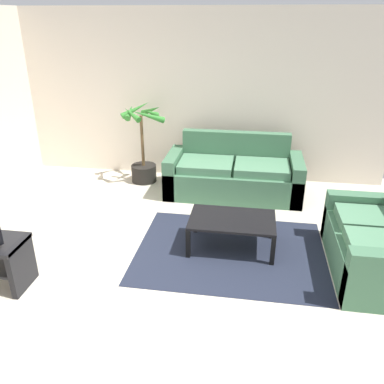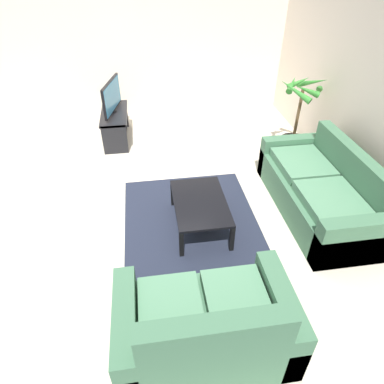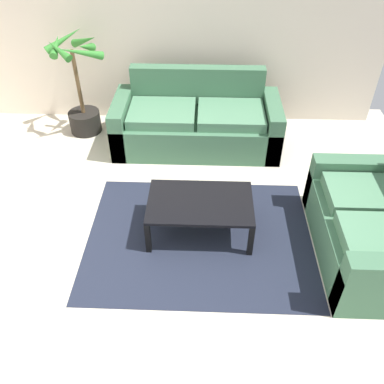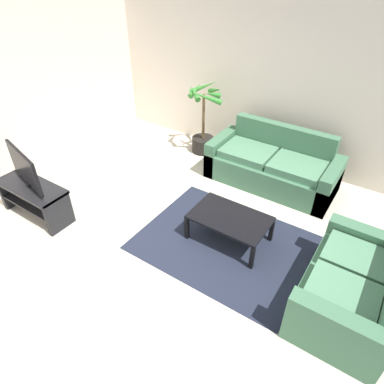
# 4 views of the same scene
# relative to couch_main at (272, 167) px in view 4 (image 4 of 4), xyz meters

# --- Properties ---
(ground_plane) EXTENTS (6.60, 6.60, 0.00)m
(ground_plane) POSITION_rel_couch_main_xyz_m (-0.61, -2.28, -0.30)
(ground_plane) COLOR beige
(wall_back) EXTENTS (6.00, 0.06, 2.70)m
(wall_back) POSITION_rel_couch_main_xyz_m (-0.61, 0.72, 1.05)
(wall_back) COLOR beige
(wall_back) RESTS_ON ground
(couch_main) EXTENTS (2.05, 0.90, 0.90)m
(couch_main) POSITION_rel_couch_main_xyz_m (0.00, 0.00, 0.00)
(couch_main) COLOR #3F6B4C
(couch_main) RESTS_ON ground
(couch_loveseat) EXTENTS (0.90, 1.48, 0.90)m
(couch_loveseat) POSITION_rel_couch_main_xyz_m (1.67, -1.82, -0.00)
(couch_loveseat) COLOR #3F6B4C
(couch_loveseat) RESTS_ON ground
(tv_stand) EXTENTS (1.10, 0.45, 0.52)m
(tv_stand) POSITION_rel_couch_main_xyz_m (-2.48, -2.69, 0.04)
(tv_stand) COLOR black
(tv_stand) RESTS_ON ground
(tv) EXTENTS (0.89, 0.25, 0.55)m
(tv) POSITION_rel_couch_main_xyz_m (-2.48, -2.69, 0.51)
(tv) COLOR black
(tv) RESTS_ON tv_stand
(coffee_table) EXTENTS (1.00, 0.64, 0.39)m
(coffee_table) POSITION_rel_couch_main_xyz_m (0.08, -1.59, 0.04)
(coffee_table) COLOR black
(coffee_table) RESTS_ON ground
(area_rug) EXTENTS (2.20, 1.70, 0.01)m
(area_rug) POSITION_rel_couch_main_xyz_m (0.08, -1.69, -0.30)
(area_rug) COLOR #1E2333
(area_rug) RESTS_ON ground
(potted_palm) EXTENTS (0.80, 0.81, 1.31)m
(potted_palm) POSITION_rel_couch_main_xyz_m (-1.50, 0.27, 0.20)
(potted_palm) COLOR black
(potted_palm) RESTS_ON ground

